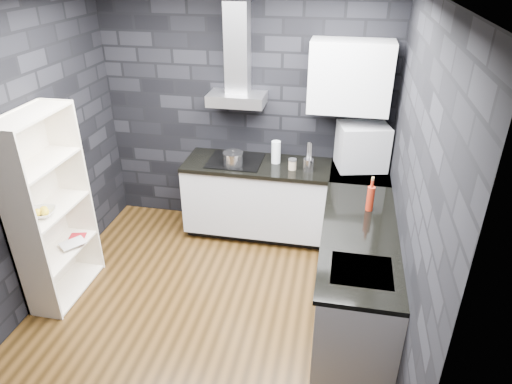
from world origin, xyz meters
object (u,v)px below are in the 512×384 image
(utensil_crock, at_px, (308,165))
(fruit_bowl, at_px, (42,213))
(pot, at_px, (233,159))
(storage_jar, at_px, (292,165))
(appliance_garage, at_px, (362,147))
(glass_vase, at_px, (276,152))
(red_bottle, at_px, (370,199))
(bookshelf, at_px, (50,210))

(utensil_crock, relative_size, fruit_bowl, 0.61)
(pot, distance_m, storage_jar, 0.64)
(pot, xyz_separation_m, appliance_garage, (1.34, 0.22, 0.15))
(storage_jar, distance_m, appliance_garage, 0.75)
(glass_vase, xyz_separation_m, fruit_bowl, (-1.81, -1.52, -0.08))
(storage_jar, bearing_deg, red_bottle, -42.54)
(pot, height_order, fruit_bowl, pot)
(storage_jar, xyz_separation_m, bookshelf, (-2.01, -1.27, -0.05))
(bookshelf, height_order, fruit_bowl, bookshelf)
(appliance_garage, distance_m, red_bottle, 0.92)
(pot, xyz_separation_m, glass_vase, (0.44, 0.16, 0.05))
(glass_vase, bearing_deg, pot, -159.34)
(appliance_garage, xyz_separation_m, bookshelf, (-2.71, -1.47, -0.22))
(utensil_crock, distance_m, red_bottle, 0.93)
(glass_vase, distance_m, utensil_crock, 0.40)
(glass_vase, xyz_separation_m, appliance_garage, (0.90, 0.06, 0.10))
(appliance_garage, relative_size, fruit_bowl, 2.18)
(appliance_garage, distance_m, fruit_bowl, 3.14)
(utensil_crock, relative_size, bookshelf, 0.08)
(storage_jar, distance_m, bookshelf, 2.38)
(appliance_garage, bearing_deg, pot, 175.74)
(fruit_bowl, bearing_deg, appliance_garage, 30.28)
(utensil_crock, bearing_deg, bookshelf, -149.87)
(bookshelf, bearing_deg, appliance_garage, 33.69)
(utensil_crock, distance_m, appliance_garage, 0.59)
(pot, height_order, storage_jar, pot)
(pot, xyz_separation_m, fruit_bowl, (-1.37, -1.36, -0.04))
(storage_jar, bearing_deg, pot, -177.77)
(pot, bearing_deg, appliance_garage, 9.49)
(utensil_crock, distance_m, fruit_bowl, 2.58)
(glass_vase, relative_size, appliance_garage, 0.49)
(storage_jar, distance_m, fruit_bowl, 2.44)
(red_bottle, bearing_deg, utensil_crock, 130.88)
(utensil_crock, xyz_separation_m, fruit_bowl, (-2.18, -1.37, -0.03))
(red_bottle, bearing_deg, appliance_garage, 94.86)
(bookshelf, distance_m, fruit_bowl, 0.12)
(pot, distance_m, fruit_bowl, 1.93)
(pot, height_order, appliance_garage, appliance_garage)
(pot, relative_size, utensil_crock, 1.51)
(pot, distance_m, glass_vase, 0.47)
(utensil_crock, bearing_deg, glass_vase, 157.82)
(red_bottle, height_order, fruit_bowl, red_bottle)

